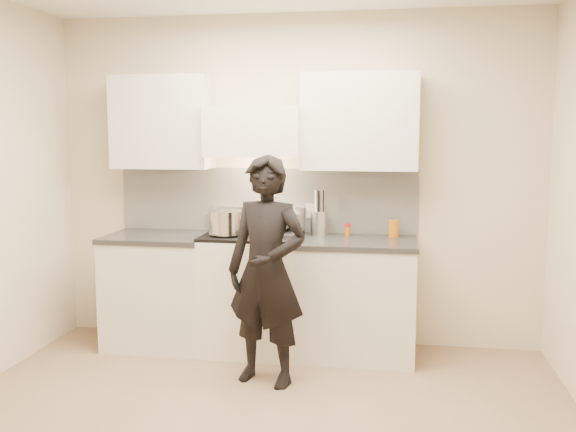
{
  "coord_description": "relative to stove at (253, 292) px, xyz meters",
  "views": [
    {
      "loc": [
        0.79,
        -3.48,
        1.74
      ],
      "look_at": [
        0.05,
        1.05,
        1.14
      ],
      "focal_mm": 40.0,
      "sensor_mm": 36.0,
      "label": 1
    }
  ],
  "objects": [
    {
      "name": "oil_glass",
      "position": [
        1.11,
        0.18,
        0.51
      ],
      "size": [
        0.08,
        0.08,
        0.14
      ],
      "color": "#B4590A",
      "rests_on": "counter_right"
    },
    {
      "name": "stove",
      "position": [
        0.0,
        0.0,
        0.0
      ],
      "size": [
        0.76,
        0.65,
        0.96
      ],
      "color": "beige",
      "rests_on": "ground"
    },
    {
      "name": "utensil_crock",
      "position": [
        0.51,
        0.19,
        0.56
      ],
      "size": [
        0.14,
        0.14,
        0.36
      ],
      "color": "#BBBBBD",
      "rests_on": "counter_right"
    },
    {
      "name": "ground_plane",
      "position": [
        0.3,
        -1.42,
        -0.47
      ],
      "size": [
        4.0,
        4.0,
        0.0
      ],
      "primitive_type": "plane",
      "color": "#81684C"
    },
    {
      "name": "counter_right",
      "position": [
        0.83,
        0.0,
        -0.01
      ],
      "size": [
        0.92,
        0.67,
        0.92
      ],
      "color": "beige",
      "rests_on": "ground"
    },
    {
      "name": "person",
      "position": [
        0.25,
        -0.66,
        0.32
      ],
      "size": [
        0.66,
        0.52,
        1.59
      ],
      "primitive_type": "imported",
      "rotation": [
        0.0,
        0.0,
        -0.27
      ],
      "color": "black",
      "rests_on": "ground"
    },
    {
      "name": "wok",
      "position": [
        0.2,
        0.14,
        0.57
      ],
      "size": [
        0.32,
        0.4,
        0.26
      ],
      "color": "#ADADAD",
      "rests_on": "stove"
    },
    {
      "name": "spice_jar",
      "position": [
        0.74,
        0.2,
        0.49
      ],
      "size": [
        0.04,
        0.04,
        0.09
      ],
      "color": "#C3570B",
      "rests_on": "counter_right"
    },
    {
      "name": "counter_left",
      "position": [
        -0.78,
        0.0,
        -0.01
      ],
      "size": [
        0.82,
        0.67,
        0.92
      ],
      "color": "beige",
      "rests_on": "ground"
    },
    {
      "name": "stock_pot",
      "position": [
        -0.18,
        -0.11,
        0.58
      ],
      "size": [
        0.39,
        0.28,
        0.18
      ],
      "color": "#ADADAD",
      "rests_on": "stove"
    },
    {
      "name": "room_shell",
      "position": [
        0.24,
        -1.05,
        1.12
      ],
      "size": [
        4.04,
        3.54,
        2.7
      ],
      "color": "beige",
      "rests_on": "ground"
    }
  ]
}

